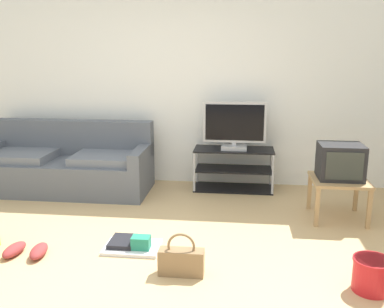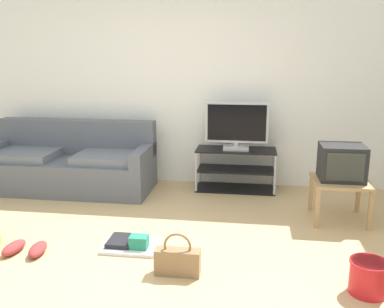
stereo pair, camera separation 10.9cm
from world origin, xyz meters
The scene contains 11 objects.
ground_plane centered at (0.00, 0.00, -0.01)m, with size 9.00×9.80×0.02m, color tan.
wall_back centered at (0.00, 2.45, 1.35)m, with size 9.00×0.10×2.70m, color white.
couch centered at (-1.28, 1.89, 0.31)m, with size 2.08×0.85×0.85m.
tv_stand centered at (0.80, 2.14, 0.26)m, with size 0.99×0.42×0.52m.
flat_tv centered at (0.80, 2.12, 0.82)m, with size 0.77×0.22×0.59m.
side_table centered at (1.90, 1.28, 0.37)m, with size 0.56×0.56×0.43m.
crt_tv centered at (1.90, 1.30, 0.61)m, with size 0.44×0.39×0.36m.
handbag centered at (0.44, -0.07, 0.12)m, with size 0.36×0.12×0.35m.
cleaning_bucket centered at (1.85, -0.14, 0.14)m, with size 0.28×0.28×0.25m.
sneakers_pair centered at (-0.93, 0.10, 0.04)m, with size 0.38×0.31×0.09m.
floor_tray centered at (-0.06, 0.33, 0.04)m, with size 0.49×0.34×0.14m.
Camera 2 is at (0.98, -3.07, 1.71)m, focal length 39.97 mm.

